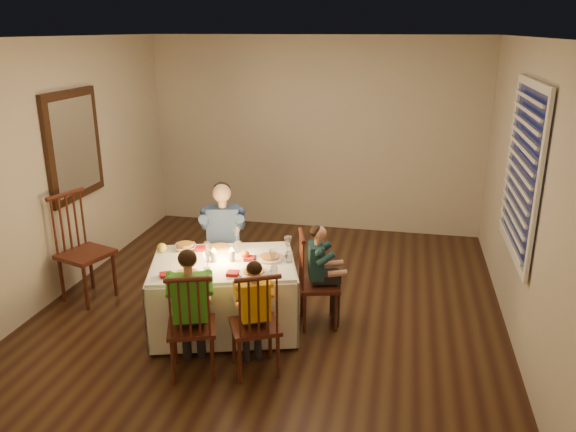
% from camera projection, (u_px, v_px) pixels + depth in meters
% --- Properties ---
extents(ground, '(5.00, 5.00, 0.00)m').
position_uv_depth(ground, '(273.00, 307.00, 5.67)').
color(ground, black).
rests_on(ground, ground).
extents(wall_left, '(0.02, 5.00, 2.60)m').
position_uv_depth(wall_left, '(57.00, 170.00, 5.70)').
color(wall_left, beige).
rests_on(wall_left, ground).
extents(wall_right, '(0.02, 5.00, 2.60)m').
position_uv_depth(wall_right, '(526.00, 196.00, 4.82)').
color(wall_right, beige).
rests_on(wall_right, ground).
extents(wall_back, '(4.50, 0.02, 2.60)m').
position_uv_depth(wall_back, '(315.00, 135.00, 7.58)').
color(wall_back, beige).
rests_on(wall_back, ground).
extents(ceiling, '(5.00, 5.00, 0.00)m').
position_uv_depth(ceiling, '(270.00, 37.00, 4.85)').
color(ceiling, white).
rests_on(ceiling, wall_back).
extents(dining_table, '(1.51, 1.27, 0.64)m').
position_uv_depth(dining_table, '(224.00, 281.00, 5.12)').
color(dining_table, white).
rests_on(dining_table, ground).
extents(chair_adult, '(0.45, 0.44, 0.92)m').
position_uv_depth(chair_adult, '(226.00, 295.00, 5.92)').
color(chair_adult, '#38170F').
rests_on(chair_adult, ground).
extents(chair_near_left, '(0.48, 0.47, 0.92)m').
position_uv_depth(chair_near_left, '(194.00, 371.00, 4.60)').
color(chair_near_left, '#38170F').
rests_on(chair_near_left, ground).
extents(chair_near_right, '(0.50, 0.49, 0.92)m').
position_uv_depth(chair_near_right, '(256.00, 370.00, 4.62)').
color(chair_near_right, '#38170F').
rests_on(chair_near_right, ground).
extents(chair_end, '(0.45, 0.46, 0.92)m').
position_uv_depth(chair_end, '(318.00, 323.00, 5.35)').
color(chair_end, '#38170F').
rests_on(chair_end, ground).
extents(chair_extra, '(0.56, 0.58, 1.12)m').
position_uv_depth(chair_extra, '(91.00, 298.00, 5.85)').
color(chair_extra, '#38170F').
rests_on(chair_extra, ground).
extents(adult, '(0.52, 0.50, 1.22)m').
position_uv_depth(adult, '(226.00, 295.00, 5.92)').
color(adult, navy).
rests_on(adult, ground).
extents(child_green, '(0.45, 0.43, 1.08)m').
position_uv_depth(child_green, '(194.00, 371.00, 4.60)').
color(child_green, green).
rests_on(child_green, ground).
extents(child_yellow, '(0.39, 0.38, 0.98)m').
position_uv_depth(child_yellow, '(256.00, 370.00, 4.62)').
color(child_yellow, gold).
rests_on(child_yellow, ground).
extents(child_teal, '(0.35, 0.37, 0.99)m').
position_uv_depth(child_teal, '(318.00, 323.00, 5.35)').
color(child_teal, '#19383F').
rests_on(child_teal, ground).
extents(setting_adult, '(0.32, 0.32, 0.02)m').
position_uv_depth(setting_adult, '(219.00, 248.00, 5.34)').
color(setting_adult, silver).
rests_on(setting_adult, dining_table).
extents(setting_green, '(0.32, 0.32, 0.02)m').
position_uv_depth(setting_green, '(188.00, 275.00, 4.77)').
color(setting_green, silver).
rests_on(setting_green, dining_table).
extents(setting_yellow, '(0.32, 0.32, 0.02)m').
position_uv_depth(setting_yellow, '(254.00, 273.00, 4.80)').
color(setting_yellow, silver).
rests_on(setting_yellow, dining_table).
extents(setting_teal, '(0.32, 0.32, 0.02)m').
position_uv_depth(setting_teal, '(270.00, 258.00, 5.11)').
color(setting_teal, silver).
rests_on(setting_teal, dining_table).
extents(candle_left, '(0.06, 0.06, 0.10)m').
position_uv_depth(candle_left, '(214.00, 257.00, 5.04)').
color(candle_left, silver).
rests_on(candle_left, dining_table).
extents(candle_right, '(0.06, 0.06, 0.10)m').
position_uv_depth(candle_right, '(232.00, 256.00, 5.05)').
color(candle_right, silver).
rests_on(candle_right, dining_table).
extents(squash, '(0.09, 0.09, 0.09)m').
position_uv_depth(squash, '(162.00, 248.00, 5.26)').
color(squash, yellow).
rests_on(squash, dining_table).
extents(orange_fruit, '(0.08, 0.08, 0.08)m').
position_uv_depth(orange_fruit, '(245.00, 255.00, 5.11)').
color(orange_fruit, '#DE5912').
rests_on(orange_fruit, dining_table).
extents(serving_bowl, '(0.26, 0.26, 0.05)m').
position_uv_depth(serving_bowl, '(185.00, 248.00, 5.31)').
color(serving_bowl, silver).
rests_on(serving_bowl, dining_table).
extents(wall_mirror, '(0.06, 0.95, 1.15)m').
position_uv_depth(wall_mirror, '(74.00, 145.00, 5.91)').
color(wall_mirror, black).
rests_on(wall_mirror, wall_left).
extents(window_blinds, '(0.07, 1.34, 1.54)m').
position_uv_depth(window_blinds, '(522.00, 171.00, 4.86)').
color(window_blinds, black).
rests_on(window_blinds, wall_right).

